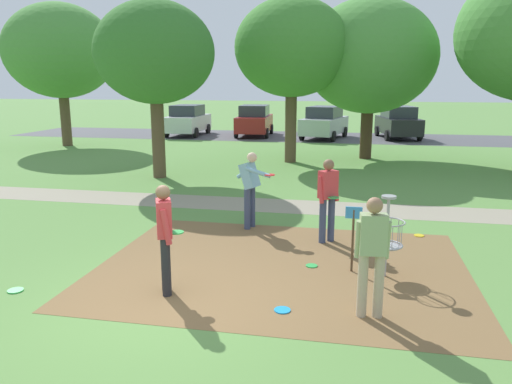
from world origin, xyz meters
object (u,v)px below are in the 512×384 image
(disc_golf_basket, at_px, (383,233))
(player_foreground_watching, at_px, (372,250))
(player_throwing, at_px, (328,196))
(tree_near_right, at_px, (370,57))
(parked_car_center_right, at_px, (324,123))
(frisbee_far_left, at_px, (419,236))
(parked_car_center_left, at_px, (254,121))
(parked_car_rightmost, at_px, (398,122))
(frisbee_mid_grass, at_px, (282,310))
(frisbee_near_basket, at_px, (15,290))
(parked_car_leftmost, at_px, (188,120))
(player_waiting_left, at_px, (250,185))
(player_waiting_right, at_px, (165,233))
(tree_mid_center, at_px, (155,53))
(frisbee_by_tee, at_px, (312,266))
(tree_mid_right, at_px, (292,48))
(tree_mid_left, at_px, (60,51))

(disc_golf_basket, xyz_separation_m, player_foreground_watching, (-0.23, -1.58, 0.21))
(player_throwing, height_order, tree_near_right, tree_near_right)
(parked_car_center_right, bearing_deg, tree_near_right, -72.98)
(frisbee_far_left, relative_size, parked_car_center_right, 0.05)
(parked_car_center_left, distance_m, parked_car_rightmost, 8.41)
(player_throwing, height_order, frisbee_mid_grass, player_throwing)
(frisbee_near_basket, height_order, parked_car_leftmost, parked_car_leftmost)
(parked_car_center_left, height_order, parked_car_center_right, same)
(player_foreground_watching, relative_size, parked_car_center_left, 0.40)
(frisbee_mid_grass, height_order, parked_car_center_right, parked_car_center_right)
(player_waiting_left, distance_m, frisbee_near_basket, 5.12)
(player_waiting_right, height_order, frisbee_mid_grass, player_waiting_right)
(player_waiting_left, distance_m, frisbee_far_left, 3.78)
(player_waiting_right, relative_size, frisbee_far_left, 8.22)
(player_foreground_watching, xyz_separation_m, parked_car_leftmost, (-10.36, 22.53, -0.05))
(player_waiting_left, xyz_separation_m, parked_car_center_left, (-3.80, 19.15, -0.06))
(tree_mid_center, bearing_deg, frisbee_near_basket, -81.48)
(player_throwing, bearing_deg, disc_golf_basket, -58.37)
(frisbee_by_tee, xyz_separation_m, parked_car_center_left, (-5.36, 21.27, 0.91))
(frisbee_by_tee, xyz_separation_m, frisbee_mid_grass, (-0.25, -1.85, 0.00))
(frisbee_near_basket, relative_size, tree_mid_right, 0.04)
(tree_near_right, bearing_deg, tree_mid_center, -140.19)
(player_throwing, height_order, tree_mid_left, tree_mid_left)
(frisbee_by_tee, bearing_deg, frisbee_near_basket, -156.04)
(player_waiting_right, distance_m, parked_car_rightmost, 23.72)
(frisbee_near_basket, xyz_separation_m, parked_car_center_right, (3.34, 22.58, 0.91))
(disc_golf_basket, distance_m, player_waiting_right, 3.57)
(parked_car_center_right, bearing_deg, parked_car_leftmost, 178.85)
(player_waiting_left, bearing_deg, tree_mid_center, 128.88)
(player_foreground_watching, bearing_deg, tree_mid_right, 102.05)
(frisbee_near_basket, xyz_separation_m, tree_mid_right, (2.55, 13.66, 4.48))
(tree_mid_right, xyz_separation_m, parked_car_leftmost, (-7.49, 9.08, -3.57))
(tree_mid_center, relative_size, parked_car_leftmost, 1.38)
(player_throwing, bearing_deg, frisbee_near_basket, -143.44)
(tree_mid_center, bearing_deg, tree_mid_right, 46.67)
(frisbee_by_tee, xyz_separation_m, tree_mid_center, (-5.88, 7.48, 4.11))
(player_waiting_left, height_order, tree_mid_left, tree_mid_left)
(player_foreground_watching, bearing_deg, player_waiting_right, 176.23)
(player_waiting_left, xyz_separation_m, tree_mid_left, (-12.30, 12.66, 3.70))
(player_waiting_right, height_order, parked_car_center_right, parked_car_center_right)
(player_throwing, xyz_separation_m, tree_near_right, (0.94, 11.85, 3.25))
(player_throwing, bearing_deg, parked_car_center_left, 105.59)
(player_waiting_right, xyz_separation_m, tree_mid_center, (-3.77, 9.05, 3.15))
(player_throwing, relative_size, parked_car_rightmost, 0.38)
(player_foreground_watching, distance_m, frisbee_mid_grass, 1.55)
(tree_mid_center, bearing_deg, parked_car_leftmost, 104.86)
(player_waiting_right, xyz_separation_m, frisbee_far_left, (4.19, 3.81, -0.96))
(frisbee_mid_grass, bearing_deg, parked_car_center_left, 102.45)
(player_throwing, bearing_deg, tree_mid_left, 136.48)
(tree_mid_center, xyz_separation_m, parked_car_leftmost, (-3.52, 13.28, -3.20))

